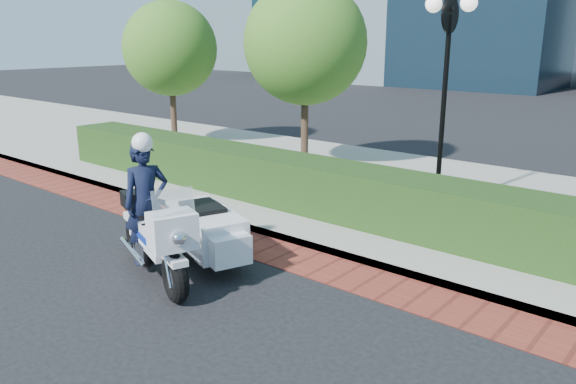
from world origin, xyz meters
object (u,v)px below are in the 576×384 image
Objects in this scene: tree_b at (305,43)px; lamppost at (446,71)px; tree_a at (170,49)px; police_motorcycle at (175,224)px.

lamppost is at bearing -16.11° from tree_b.
tree_b reaches higher than lamppost.
police_motorcycle is (8.05, -6.54, -2.46)m from tree_a.
police_motorcycle is (2.55, -6.54, -2.67)m from tree_b.
lamppost is 4.71m from tree_b.
tree_b is at bearing 163.89° from lamppost.
lamppost reaches higher than police_motorcycle.
tree_b reaches higher than tree_a.
police_motorcycle is at bearing -68.71° from tree_b.
tree_b is at bearing 131.84° from police_motorcycle.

